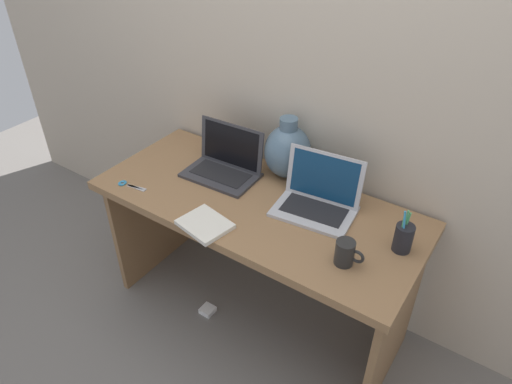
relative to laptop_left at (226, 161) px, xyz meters
name	(u,v)px	position (x,y,z in m)	size (l,w,h in m)	color
ground_plane	(256,312)	(0.25, -0.11, -0.80)	(6.00, 6.00, 0.00)	slate
back_wall	(302,75)	(0.25, 0.24, 0.40)	(4.40, 0.04, 2.40)	#BCAD99
desk	(256,229)	(0.25, -0.11, -0.22)	(1.48, 0.64, 0.74)	olive
laptop_left	(226,161)	(0.00, 0.00, 0.00)	(0.35, 0.24, 0.23)	#333338
laptop_right	(319,195)	(0.50, 0.00, 0.00)	(0.36, 0.27, 0.24)	#B2B2B7
green_vase	(287,151)	(0.25, 0.14, 0.07)	(0.22, 0.22, 0.30)	slate
notebook_stack	(205,224)	(0.17, -0.37, -0.05)	(0.20, 0.16, 0.02)	silver
coffee_mug	(345,253)	(0.74, -0.25, -0.01)	(0.11, 0.07, 0.10)	black
pen_cup	(403,237)	(0.89, -0.06, 0.00)	(0.07, 0.07, 0.19)	black
scissors	(127,185)	(-0.31, -0.35, -0.06)	(0.15, 0.05, 0.01)	#B7B7BC
power_brick	(208,310)	(0.04, -0.26, -0.78)	(0.07, 0.07, 0.03)	white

